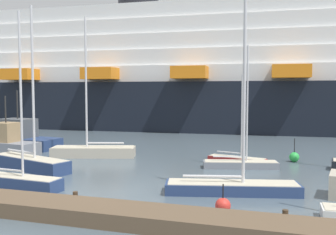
% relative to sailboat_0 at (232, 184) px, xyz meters
% --- Properties ---
extents(ground_plane, '(600.00, 600.00, 0.00)m').
position_rel_sailboat_0_xyz_m(ground_plane, '(-6.85, -2.23, -0.53)').
color(ground_plane, '#4C5B66').
extents(dock_pier, '(24.08, 2.38, 0.82)m').
position_rel_sailboat_0_xyz_m(dock_pier, '(-6.85, -6.10, -0.19)').
color(dock_pier, brown).
rests_on(dock_pier, ground_plane).
extents(sailboat_0, '(7.51, 3.28, 10.78)m').
position_rel_sailboat_0_xyz_m(sailboat_0, '(0.00, 0.00, 0.00)').
color(sailboat_0, navy).
rests_on(sailboat_0, ground_plane).
extents(sailboat_1, '(7.26, 3.72, 11.51)m').
position_rel_sailboat_0_xyz_m(sailboat_1, '(-14.67, 2.16, 0.10)').
color(sailboat_1, navy).
rests_on(sailboat_1, ground_plane).
extents(sailboat_2, '(5.53, 2.49, 8.88)m').
position_rel_sailboat_0_xyz_m(sailboat_2, '(-0.35, 7.23, -0.10)').
color(sailboat_2, gray).
rests_on(sailboat_2, ground_plane).
extents(sailboat_5, '(4.73, 2.16, 6.88)m').
position_rel_sailboat_0_xyz_m(sailboat_5, '(-0.91, 9.58, -0.19)').
color(sailboat_5, maroon).
rests_on(sailboat_5, ground_plane).
extents(sailboat_6, '(5.67, 1.66, 10.07)m').
position_rel_sailboat_0_xyz_m(sailboat_6, '(-12.00, -2.60, 0.00)').
color(sailboat_6, navy).
rests_on(sailboat_6, ground_plane).
extents(sailboat_7, '(7.28, 3.74, 11.84)m').
position_rel_sailboat_0_xyz_m(sailboat_7, '(-12.95, 8.40, 0.07)').
color(sailboat_7, '#BCB29E').
rests_on(sailboat_7, ground_plane).
extents(fishing_boat_0, '(6.99, 3.12, 5.20)m').
position_rel_sailboat_0_xyz_m(fishing_boat_0, '(-21.21, 7.35, 0.41)').
color(fishing_boat_0, gray).
rests_on(fishing_boat_0, ground_plane).
extents(fishing_boat_1, '(8.32, 3.74, 5.70)m').
position_rel_sailboat_0_xyz_m(fishing_boat_1, '(-22.32, 10.91, 0.51)').
color(fishing_boat_1, navy).
rests_on(fishing_boat_1, ground_plane).
extents(channel_buoy_0, '(0.77, 0.77, 1.87)m').
position_rel_sailboat_0_xyz_m(channel_buoy_0, '(3.45, 10.91, -0.13)').
color(channel_buoy_0, green).
rests_on(channel_buoy_0, ground_plane).
extents(channel_buoy_1, '(0.76, 0.76, 1.64)m').
position_rel_sailboat_0_xyz_m(channel_buoy_1, '(-25.60, 15.16, -0.14)').
color(channel_buoy_1, red).
rests_on(channel_buoy_1, ground_plane).
extents(channel_buoy_2, '(0.72, 0.72, 1.37)m').
position_rel_sailboat_0_xyz_m(channel_buoy_2, '(0.04, -3.57, -0.17)').
color(channel_buoy_2, red).
rests_on(channel_buoy_2, ground_plane).
extents(cruise_ship, '(125.74, 24.78, 24.38)m').
position_rel_sailboat_0_xyz_m(cruise_ship, '(2.60, 37.50, 7.32)').
color(cruise_ship, black).
rests_on(cruise_ship, ground_plane).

